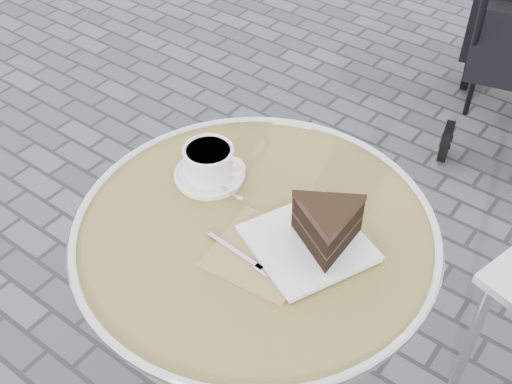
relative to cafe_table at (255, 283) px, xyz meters
The scene contains 3 objects.
cafe_table is the anchor object (origin of this frame).
cappuccino_set 0.27m from the cafe_table, 158.93° to the left, with size 0.17×0.15×0.07m.
cake_plate_set 0.25m from the cafe_table, 14.69° to the left, with size 0.32×0.29×0.11m.
Camera 1 is at (0.52, -0.69, 1.63)m, focal length 45.00 mm.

